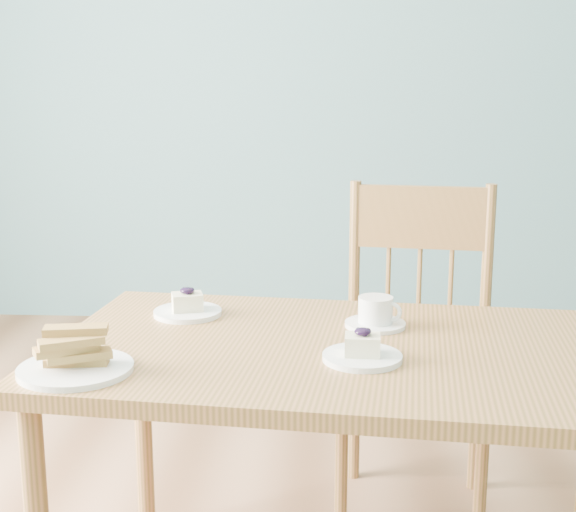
{
  "coord_description": "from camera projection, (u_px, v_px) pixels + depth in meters",
  "views": [
    {
      "loc": [
        -0.12,
        -1.48,
        1.21
      ],
      "look_at": [
        -0.22,
        0.17,
        0.85
      ],
      "focal_mm": 50.0,
      "sensor_mm": 36.0,
      "label": 1
    }
  ],
  "objects": [
    {
      "name": "cheesecake_plate_far",
      "position": [
        188.0,
        308.0,
        1.9
      ],
      "size": [
        0.16,
        0.16,
        0.07
      ],
      "rotation": [
        0.0,
        0.0,
        0.28
      ],
      "color": "white",
      "rests_on": "dining_table"
    },
    {
      "name": "dining_table",
      "position": [
        348.0,
        376.0,
        1.69
      ],
      "size": [
        1.31,
        0.83,
        0.67
      ],
      "rotation": [
        0.0,
        0.0,
        -0.1
      ],
      "color": "#A2693D",
      "rests_on": "ground"
    },
    {
      "name": "coffee_cup",
      "position": [
        376.0,
        314.0,
        1.81
      ],
      "size": [
        0.14,
        0.14,
        0.07
      ],
      "rotation": [
        0.0,
        0.0,
        -0.38
      ],
      "color": "white",
      "rests_on": "dining_table"
    },
    {
      "name": "dining_chair",
      "position": [
        416.0,
        349.0,
        2.25
      ],
      "size": [
        0.47,
        0.45,
        0.93
      ],
      "rotation": [
        0.0,
        0.0,
        -0.12
      ],
      "color": "#A2693D",
      "rests_on": "ground"
    },
    {
      "name": "biscotti_plate",
      "position": [
        75.0,
        358.0,
        1.52
      ],
      "size": [
        0.22,
        0.22,
        0.09
      ],
      "rotation": [
        0.0,
        0.0,
        0.19
      ],
      "color": "white",
      "rests_on": "dining_table"
    },
    {
      "name": "room",
      "position": [
        406.0,
        0.0,
        1.41
      ],
      "size": [
        5.01,
        5.01,
        2.71
      ],
      "color": "#A8724E",
      "rests_on": "ground"
    },
    {
      "name": "cheesecake_plate_near",
      "position": [
        362.0,
        352.0,
        1.59
      ],
      "size": [
        0.16,
        0.16,
        0.07
      ],
      "rotation": [
        0.0,
        0.0,
        -0.03
      ],
      "color": "white",
      "rests_on": "dining_table"
    }
  ]
}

